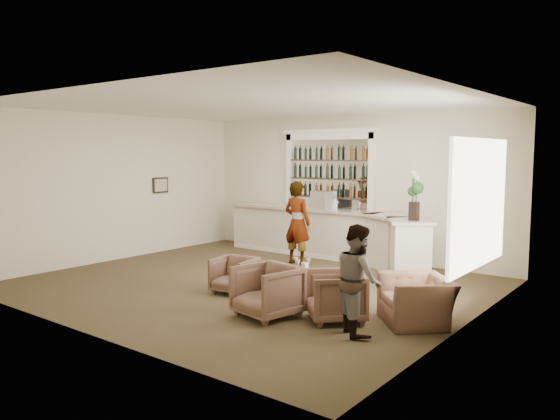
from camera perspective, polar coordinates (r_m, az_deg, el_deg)
The scene contains 19 objects.
ground at distance 10.29m, azimuth -2.97°, elevation -7.73°, with size 8.00×8.00×0.00m, color brown.
room_shell at distance 10.44m, azimuth 0.19°, elevation 5.44°, with size 8.04×7.02×3.32m.
bar_counter at distance 12.65m, azimuth 5.33°, elevation -2.51°, with size 5.72×1.80×1.14m.
back_bar_alcove at distance 13.04m, azimuth 5.11°, elevation 4.18°, with size 2.64×0.25×3.00m.
cocktail_table at distance 9.09m, azimuth 2.16°, elevation -7.95°, with size 0.60×0.60×0.50m, color #4F3322.
sommelier at distance 11.94m, azimuth 1.81°, elevation -1.35°, with size 0.67×0.44×1.83m, color gray.
guest at distance 7.46m, azimuth 8.15°, elevation -7.18°, with size 0.73×0.57×1.49m, color gray.
armchair_left at distance 9.63m, azimuth -4.78°, elevation -6.77°, with size 0.67×0.69×0.63m, color brown.
armchair_center at distance 8.20m, azimuth -1.34°, elevation -8.48°, with size 0.83×0.86×0.78m, color brown.
armchair_right at distance 8.07m, azimuth 5.81°, elevation -8.94°, with size 0.78×0.80×0.73m, color brown.
armchair_far at distance 8.16m, azimuth 14.05°, elevation -9.14°, with size 1.03×0.90×0.67m, color brown.
espresso_machine at distance 12.65m, azimuth 4.56°, elevation 1.04°, with size 0.48×0.40×0.42m, color silver.
flower_vase at distance 10.82m, azimuth 13.87°, elevation 1.78°, with size 0.25×0.25×0.95m.
wine_glass_bar_left at distance 12.28m, azimuth 8.31°, elevation 0.35°, with size 0.07×0.07×0.21m, color white, non-canonical shape.
wine_glass_bar_right at distance 12.46m, azimuth 5.99°, elevation 0.46°, with size 0.07×0.07×0.21m, color white, non-canonical shape.
wine_glass_tbl_a at distance 9.10m, azimuth 1.66°, elevation -5.64°, with size 0.07×0.07×0.21m, color white, non-canonical shape.
wine_glass_tbl_b at distance 9.02m, azimuth 2.99°, elevation -5.75°, with size 0.07×0.07×0.21m, color white, non-canonical shape.
wine_glass_tbl_c at distance 8.88m, azimuth 1.89°, elevation -5.93°, with size 0.07×0.07×0.21m, color white, non-canonical shape.
napkin_holder at distance 9.14m, azimuth 2.58°, elevation -5.88°, with size 0.08×0.08×0.12m, color silver.
Camera 1 is at (6.52, -7.58, 2.44)m, focal length 35.00 mm.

